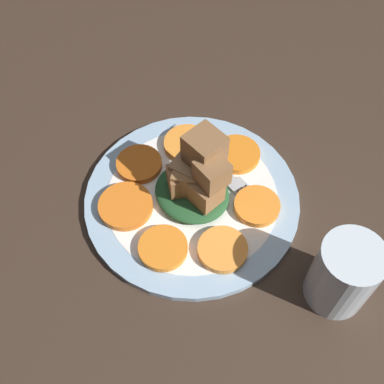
# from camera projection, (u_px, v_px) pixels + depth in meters

# --- Properties ---
(table_slab) EXTENTS (1.20, 1.20, 0.02)m
(table_slab) POSITION_uv_depth(u_px,v_px,m) (192.00, 204.00, 0.67)
(table_slab) COLOR #38281E
(table_slab) RESTS_ON ground
(plate) EXTENTS (0.29, 0.29, 0.01)m
(plate) POSITION_uv_depth(u_px,v_px,m) (192.00, 198.00, 0.65)
(plate) COLOR #99B7D1
(plate) RESTS_ON table_slab
(carrot_slice_0) EXTENTS (0.06, 0.06, 0.01)m
(carrot_slice_0) POSITION_uv_depth(u_px,v_px,m) (257.00, 206.00, 0.64)
(carrot_slice_0) COLOR orange
(carrot_slice_0) RESTS_ON plate
(carrot_slice_1) EXTENTS (0.07, 0.07, 0.01)m
(carrot_slice_1) POSITION_uv_depth(u_px,v_px,m) (239.00, 156.00, 0.68)
(carrot_slice_1) COLOR orange
(carrot_slice_1) RESTS_ON plate
(carrot_slice_2) EXTENTS (0.07, 0.07, 0.01)m
(carrot_slice_2) POSITION_uv_depth(u_px,v_px,m) (187.00, 144.00, 0.69)
(carrot_slice_2) COLOR orange
(carrot_slice_2) RESTS_ON plate
(carrot_slice_3) EXTENTS (0.06, 0.06, 0.01)m
(carrot_slice_3) POSITION_uv_depth(u_px,v_px,m) (139.00, 164.00, 0.67)
(carrot_slice_3) COLOR orange
(carrot_slice_3) RESTS_ON plate
(carrot_slice_4) EXTENTS (0.07, 0.07, 0.01)m
(carrot_slice_4) POSITION_uv_depth(u_px,v_px,m) (126.00, 206.00, 0.64)
(carrot_slice_4) COLOR orange
(carrot_slice_4) RESTS_ON plate
(carrot_slice_5) EXTENTS (0.06, 0.06, 0.01)m
(carrot_slice_5) POSITION_uv_depth(u_px,v_px,m) (163.00, 248.00, 0.60)
(carrot_slice_5) COLOR orange
(carrot_slice_5) RESTS_ON plate
(carrot_slice_6) EXTENTS (0.06, 0.06, 0.01)m
(carrot_slice_6) POSITION_uv_depth(u_px,v_px,m) (223.00, 249.00, 0.60)
(carrot_slice_6) COLOR orange
(carrot_slice_6) RESTS_ON plate
(center_pile) EXTENTS (0.10, 0.09, 0.10)m
(center_pile) POSITION_uv_depth(u_px,v_px,m) (195.00, 179.00, 0.62)
(center_pile) COLOR #235128
(center_pile) RESTS_ON plate
(fork) EXTENTS (0.20, 0.04, 0.00)m
(fork) POSITION_uv_depth(u_px,v_px,m) (221.00, 169.00, 0.67)
(fork) COLOR #B2B2B7
(fork) RESTS_ON plate
(water_glass) EXTENTS (0.07, 0.07, 0.10)m
(water_glass) POSITION_uv_depth(u_px,v_px,m) (343.00, 274.00, 0.54)
(water_glass) COLOR silver
(water_glass) RESTS_ON table_slab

